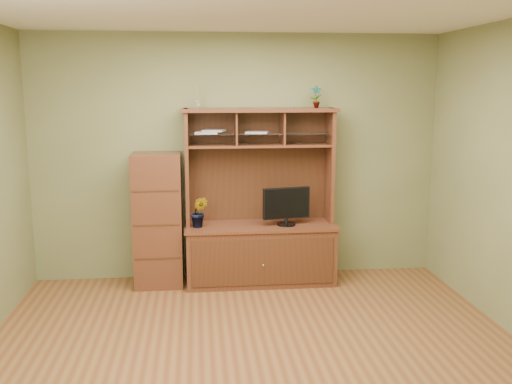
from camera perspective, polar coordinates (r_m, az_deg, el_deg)
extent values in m
cube|color=brown|center=(4.80, 0.00, -15.86)|extent=(4.50, 4.00, 0.02)
cube|color=white|center=(4.35, 0.00, 18.26)|extent=(4.50, 4.00, 0.02)
cube|color=#62653B|center=(6.36, -1.89, 3.49)|extent=(4.50, 0.02, 2.70)
cube|color=#62653B|center=(2.44, 4.97, -7.95)|extent=(4.50, 0.02, 2.70)
cube|color=#401F12|center=(6.29, 0.43, -6.27)|extent=(1.60, 0.55, 0.62)
cube|color=#32160D|center=(6.02, 0.73, -7.03)|extent=(1.50, 0.01, 0.50)
sphere|color=silver|center=(6.02, 0.74, -7.35)|extent=(0.02, 0.02, 0.02)
cube|color=#401F12|center=(6.21, 0.43, -3.39)|extent=(1.64, 0.59, 0.03)
cube|color=#401F12|center=(6.15, -6.91, 2.48)|extent=(0.04, 0.35, 1.25)
cube|color=#401F12|center=(6.32, 7.40, 2.68)|extent=(0.04, 0.35, 1.25)
cube|color=#32160D|center=(6.34, 0.18, 2.80)|extent=(1.52, 0.02, 1.25)
cube|color=#401F12|center=(6.13, 0.34, 8.21)|extent=(1.66, 0.40, 0.04)
cube|color=#401F12|center=(6.16, 0.34, 4.67)|extent=(1.52, 0.32, 0.02)
cube|color=#401F12|center=(6.12, -2.03, 6.38)|extent=(0.02, 0.31, 0.35)
cube|color=#401F12|center=(6.17, 2.70, 6.41)|extent=(0.02, 0.31, 0.35)
cube|color=silver|center=(6.14, 0.35, 5.87)|extent=(1.50, 0.27, 0.01)
cylinder|color=black|center=(6.18, 3.04, -3.23)|extent=(0.20, 0.20, 0.02)
cylinder|color=black|center=(6.17, 3.05, -2.86)|extent=(0.04, 0.04, 0.06)
cube|color=black|center=(6.13, 3.06, -1.12)|extent=(0.51, 0.13, 0.34)
imported|color=#2A5C1F|center=(6.07, -5.71, -2.00)|extent=(0.21, 0.18, 0.33)
imported|color=#2B5C20|center=(6.22, 6.03, 9.46)|extent=(0.13, 0.09, 0.24)
cylinder|color=silver|center=(6.09, -5.91, 8.76)|extent=(0.05, 0.05, 0.09)
cylinder|color=olive|center=(6.09, -5.93, 9.98)|extent=(0.03, 0.03, 0.17)
cube|color=#ACACB1|center=(6.11, -4.88, 5.94)|extent=(0.27, 0.22, 0.02)
cube|color=#ACACB1|center=(6.11, -4.23, 6.14)|extent=(0.26, 0.23, 0.02)
cube|color=#ACACB1|center=(6.14, 0.10, 6.00)|extent=(0.27, 0.23, 0.02)
cube|color=#401F12|center=(6.21, -9.76, -2.77)|extent=(0.51, 0.46, 1.43)
cube|color=#32160D|center=(6.08, -9.80, -6.56)|extent=(0.47, 0.01, 0.02)
cube|color=#32160D|center=(5.98, -9.91, -3.27)|extent=(0.47, 0.01, 0.01)
cube|color=#32160D|center=(5.91, -10.02, 0.11)|extent=(0.47, 0.01, 0.02)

